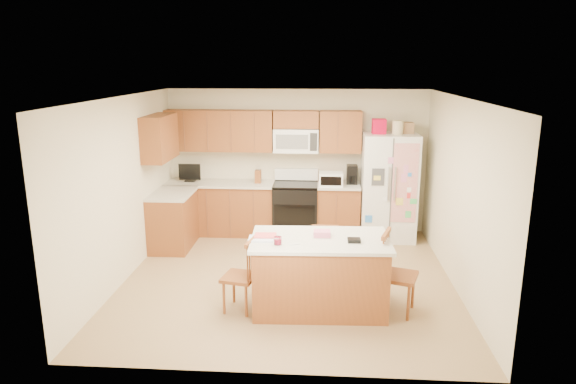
# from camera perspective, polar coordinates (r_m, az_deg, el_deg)

# --- Properties ---
(ground) EXTENTS (4.50, 4.50, 0.00)m
(ground) POSITION_cam_1_polar(r_m,az_deg,el_deg) (7.26, -0.00, -9.65)
(ground) COLOR #A18359
(ground) RESTS_ON ground
(room_shell) EXTENTS (4.60, 4.60, 2.52)m
(room_shell) POSITION_cam_1_polar(r_m,az_deg,el_deg) (6.80, -0.00, 1.52)
(room_shell) COLOR beige
(room_shell) RESTS_ON ground
(cabinetry) EXTENTS (3.36, 1.56, 2.15)m
(cabinetry) POSITION_cam_1_polar(r_m,az_deg,el_deg) (8.77, -5.62, 0.81)
(cabinetry) COLOR brown
(cabinetry) RESTS_ON ground
(stove) EXTENTS (0.76, 0.65, 1.13)m
(stove) POSITION_cam_1_polar(r_m,az_deg,el_deg) (8.92, 0.84, -1.83)
(stove) COLOR black
(stove) RESTS_ON ground
(refrigerator) EXTENTS (0.90, 0.79, 2.04)m
(refrigerator) POSITION_cam_1_polar(r_m,az_deg,el_deg) (8.80, 11.09, 0.70)
(refrigerator) COLOR white
(refrigerator) RESTS_ON ground
(island) EXTENTS (1.69, 1.02, 0.99)m
(island) POSITION_cam_1_polar(r_m,az_deg,el_deg) (6.30, 3.53, -8.99)
(island) COLOR brown
(island) RESTS_ON ground
(windsor_chair_left) EXTENTS (0.45, 0.46, 0.92)m
(windsor_chair_left) POSITION_cam_1_polar(r_m,az_deg,el_deg) (6.28, -5.22, -9.34)
(windsor_chair_left) COLOR brown
(windsor_chair_left) RESTS_ON ground
(windsor_chair_back) EXTENTS (0.38, 0.36, 0.86)m
(windsor_chair_back) POSITION_cam_1_polar(r_m,az_deg,el_deg) (7.03, 4.07, -6.91)
(windsor_chair_back) COLOR brown
(windsor_chair_back) RESTS_ON ground
(windsor_chair_right) EXTENTS (0.52, 0.54, 1.00)m
(windsor_chair_right) POSITION_cam_1_polar(r_m,az_deg,el_deg) (6.33, 11.98, -9.02)
(windsor_chair_right) COLOR brown
(windsor_chair_right) RESTS_ON ground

